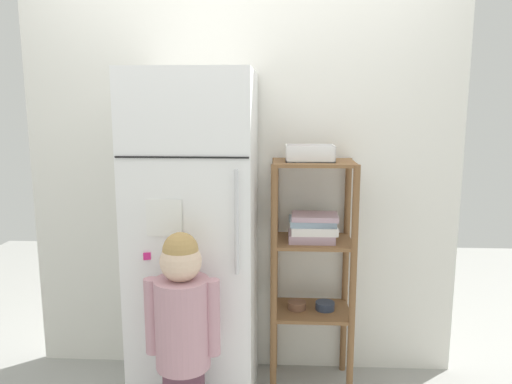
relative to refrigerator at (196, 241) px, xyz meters
name	(u,v)px	position (x,y,z in m)	size (l,w,h in m)	color
kitchen_wall_back	(242,184)	(0.21, 0.35, 0.25)	(2.51, 0.03, 2.25)	silver
refrigerator	(196,241)	(0.00, 0.00, 0.00)	(0.62, 0.67, 1.75)	white
child_standing	(183,322)	(0.02, -0.46, -0.24)	(0.34, 0.25, 1.05)	brown
pantry_shelf_unit	(312,250)	(0.62, 0.14, -0.08)	(0.45, 0.34, 1.29)	brown
fruit_bin	(308,156)	(0.59, 0.14, 0.44)	(0.26, 0.19, 0.09)	white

